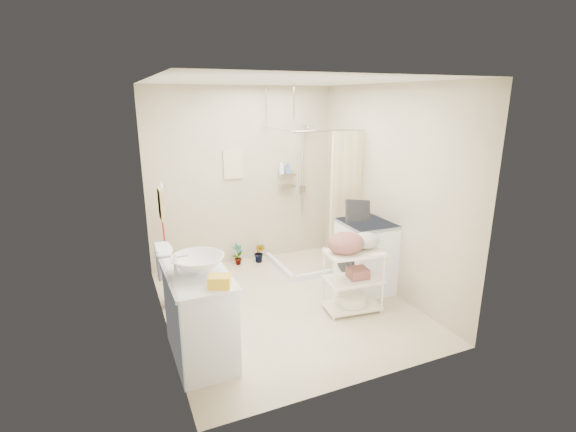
% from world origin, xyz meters
% --- Properties ---
extents(floor, '(3.20, 3.20, 0.00)m').
position_xyz_m(floor, '(0.00, 0.00, 0.00)').
color(floor, beige).
rests_on(floor, ground).
extents(ceiling, '(2.80, 3.20, 0.04)m').
position_xyz_m(ceiling, '(0.00, 0.00, 2.60)').
color(ceiling, silver).
rests_on(ceiling, ground).
extents(wall_back, '(2.80, 0.04, 2.60)m').
position_xyz_m(wall_back, '(0.00, 1.60, 1.30)').
color(wall_back, '#C0B495').
rests_on(wall_back, ground).
extents(wall_front, '(2.80, 0.04, 2.60)m').
position_xyz_m(wall_front, '(0.00, -1.60, 1.30)').
color(wall_front, '#C0B495').
rests_on(wall_front, ground).
extents(wall_left, '(0.04, 3.20, 2.60)m').
position_xyz_m(wall_left, '(-1.40, 0.00, 1.30)').
color(wall_left, '#C0B495').
rests_on(wall_left, ground).
extents(wall_right, '(0.04, 3.20, 2.60)m').
position_xyz_m(wall_right, '(1.40, 0.00, 1.30)').
color(wall_right, '#C0B495').
rests_on(wall_right, ground).
extents(vanity, '(0.57, 1.00, 0.87)m').
position_xyz_m(vanity, '(-1.16, -0.64, 0.44)').
color(vanity, silver).
rests_on(vanity, ground).
extents(sink, '(0.55, 0.55, 0.17)m').
position_xyz_m(sink, '(-1.14, -0.64, 0.96)').
color(sink, silver).
rests_on(sink, vanity).
extents(counter_basket, '(0.23, 0.21, 0.10)m').
position_xyz_m(counter_basket, '(-1.04, -1.01, 0.93)').
color(counter_basket, yellow).
rests_on(counter_basket, vanity).
extents(floor_basket, '(0.31, 0.27, 0.15)m').
position_xyz_m(floor_basket, '(-1.06, -0.97, 0.07)').
color(floor_basket, yellow).
rests_on(floor_basket, ground).
extents(toilet, '(0.78, 0.48, 0.77)m').
position_xyz_m(toilet, '(-1.04, 0.50, 0.39)').
color(toilet, white).
rests_on(toilet, ground).
extents(mop, '(0.15, 0.15, 1.24)m').
position_xyz_m(mop, '(-1.25, 1.42, 0.62)').
color(mop, '#AE1C1D').
rests_on(mop, ground).
extents(potted_plant_a, '(0.21, 0.19, 0.34)m').
position_xyz_m(potted_plant_a, '(-0.17, 1.44, 0.17)').
color(potted_plant_a, brown).
rests_on(potted_plant_a, ground).
extents(potted_plant_b, '(0.22, 0.22, 0.31)m').
position_xyz_m(potted_plant_b, '(0.17, 1.40, 0.15)').
color(potted_plant_b, brown).
rests_on(potted_plant_b, ground).
extents(hanging_towel, '(0.28, 0.03, 0.42)m').
position_xyz_m(hanging_towel, '(-0.15, 1.58, 1.50)').
color(hanging_towel, beige).
rests_on(hanging_towel, wall_back).
extents(towel_ring, '(0.04, 0.22, 0.34)m').
position_xyz_m(towel_ring, '(-1.38, -0.20, 1.47)').
color(towel_ring, '#E1CD7E').
rests_on(towel_ring, wall_left).
extents(tp_holder, '(0.08, 0.12, 0.14)m').
position_xyz_m(tp_holder, '(-1.36, 0.05, 0.72)').
color(tp_holder, white).
rests_on(tp_holder, wall_left).
extents(shower, '(1.10, 1.10, 2.10)m').
position_xyz_m(shower, '(0.85, 1.05, 1.05)').
color(shower, silver).
rests_on(shower, ground).
extents(shampoo_bottle_a, '(0.08, 0.08, 0.21)m').
position_xyz_m(shampoo_bottle_a, '(0.58, 1.51, 1.42)').
color(shampoo_bottle_a, white).
rests_on(shampoo_bottle_a, shower).
extents(shampoo_bottle_b, '(0.09, 0.09, 0.16)m').
position_xyz_m(shampoo_bottle_b, '(0.70, 1.54, 1.40)').
color(shampoo_bottle_b, '#4766A5').
rests_on(shampoo_bottle_b, shower).
extents(washing_machine, '(0.64, 0.66, 0.92)m').
position_xyz_m(washing_machine, '(1.14, -0.01, 0.46)').
color(washing_machine, white).
rests_on(washing_machine, ground).
extents(laundry_rack, '(0.68, 0.45, 0.89)m').
position_xyz_m(laundry_rack, '(0.67, -0.44, 0.45)').
color(laundry_rack, '#F4EBCD').
rests_on(laundry_rack, ground).
extents(ironing_board, '(0.35, 0.11, 1.23)m').
position_xyz_m(ironing_board, '(0.99, -0.03, 0.62)').
color(ironing_board, black).
rests_on(ironing_board, ground).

